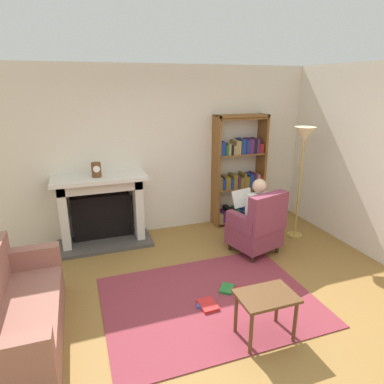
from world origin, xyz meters
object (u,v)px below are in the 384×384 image
(fireplace, at_px, (102,207))
(floor_lamp, at_px, (304,145))
(mantel_clock, at_px, (96,170))
(side_table, at_px, (266,302))
(armchair_reading, at_px, (258,227))
(bookshelf, at_px, (239,173))
(sofa_floral, at_px, (14,315))
(seated_reader, at_px, (253,212))

(fireplace, xyz_separation_m, floor_lamp, (3.00, -0.82, 0.94))
(mantel_clock, height_order, side_table, mantel_clock)
(armchair_reading, distance_m, side_table, 1.78)
(bookshelf, distance_m, sofa_floral, 3.99)
(seated_reader, xyz_separation_m, sofa_floral, (-3.08, -0.98, -0.30))
(fireplace, height_order, mantel_clock, mantel_clock)
(fireplace, relative_size, sofa_floral, 0.83)
(seated_reader, relative_size, sofa_floral, 0.67)
(mantel_clock, xyz_separation_m, seated_reader, (2.10, -0.92, -0.59))
(mantel_clock, bearing_deg, floor_lamp, -13.42)
(armchair_reading, bearing_deg, side_table, 46.97)
(bookshelf, bearing_deg, armchair_reading, -102.81)
(bookshelf, xyz_separation_m, floor_lamp, (0.63, -0.86, 0.61))
(fireplace, distance_m, side_table, 3.01)
(bookshelf, height_order, armchair_reading, bookshelf)
(floor_lamp, bearing_deg, bookshelf, 126.28)
(seated_reader, bearing_deg, armchair_reading, 90.00)
(fireplace, xyz_separation_m, mantel_clock, (-0.04, -0.10, 0.63))
(seated_reader, relative_size, floor_lamp, 0.64)
(fireplace, distance_m, floor_lamp, 3.24)
(bookshelf, xyz_separation_m, side_table, (-1.08, -2.75, -0.50))
(mantel_clock, relative_size, seated_reader, 0.19)
(armchair_reading, relative_size, floor_lamp, 0.54)
(armchair_reading, bearing_deg, mantel_clock, -41.70)
(seated_reader, bearing_deg, bookshelf, -121.49)
(mantel_clock, height_order, sofa_floral, mantel_clock)
(bookshelf, bearing_deg, sofa_floral, -148.89)
(floor_lamp, bearing_deg, seated_reader, -167.73)
(fireplace, height_order, sofa_floral, fireplace)
(mantel_clock, relative_size, sofa_floral, 0.12)
(bookshelf, bearing_deg, seated_reader, -105.73)
(side_table, bearing_deg, fireplace, 115.32)
(fireplace, xyz_separation_m, armchair_reading, (2.10, -1.14, -0.16))
(seated_reader, bearing_deg, mantel_clock, -39.51)
(mantel_clock, xyz_separation_m, floor_lamp, (3.03, -0.72, 0.31))
(seated_reader, bearing_deg, fireplace, -42.15)
(fireplace, relative_size, armchair_reading, 1.47)
(fireplace, xyz_separation_m, side_table, (1.29, -2.72, -0.17))
(mantel_clock, xyz_separation_m, armchair_reading, (2.13, -1.04, -0.78))
(armchair_reading, bearing_deg, bookshelf, -118.57)
(armchair_reading, relative_size, sofa_floral, 0.57)
(armchair_reading, xyz_separation_m, floor_lamp, (0.90, 0.32, 1.09))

